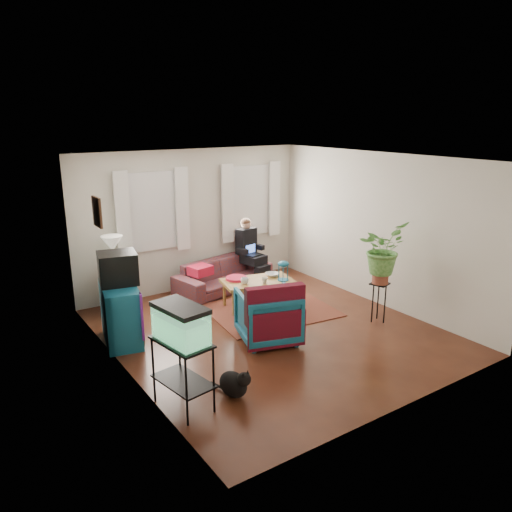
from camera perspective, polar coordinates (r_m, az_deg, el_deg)
floor at (r=7.70m, az=1.68°, el=-8.58°), size 4.50×5.00×0.01m
ceiling at (r=7.04m, az=1.86°, el=11.08°), size 4.50×5.00×0.01m
wall_back at (r=9.35m, az=-7.24°, el=4.09°), size 4.50×0.01×2.60m
wall_front at (r=5.53m, az=17.13°, el=-4.81°), size 4.50×0.01×2.60m
wall_left at (r=6.27m, az=-15.19°, el=-2.21°), size 0.01×5.00×2.60m
wall_right at (r=8.73m, az=13.86°, el=2.92°), size 0.01×5.00×2.60m
window_left at (r=8.96m, az=-11.81°, el=5.00°), size 1.08×0.04×1.38m
window_right at (r=9.90m, az=-0.74°, el=6.34°), size 1.08×0.04×1.38m
curtains_left at (r=8.89m, az=-11.61°, el=4.93°), size 1.36×0.06×1.50m
curtains_right at (r=9.83m, az=-0.48°, el=6.28°), size 1.36×0.06×1.50m
picture_frame at (r=6.91m, az=-17.64°, el=4.82°), size 0.04×0.32×0.40m
area_rug at (r=8.47m, az=1.65°, el=-6.19°), size 2.17×1.82×0.01m
sofa at (r=9.37m, az=-3.74°, el=-1.63°), size 2.03×1.12×0.75m
seated_person at (r=9.77m, az=-0.74°, el=0.33°), size 0.59×0.67×1.14m
side_table at (r=8.69m, az=-15.71°, el=-3.88°), size 0.53×0.53×0.68m
table_lamp at (r=8.51m, az=-16.02°, el=0.12°), size 0.40×0.40×0.62m
dresser at (r=7.48m, az=-15.21°, el=-6.36°), size 0.66×1.03×0.86m
crt_tv at (r=7.36m, az=-15.53°, el=-1.34°), size 0.61×0.57×0.46m
aquarium_stand at (r=5.75m, az=-8.34°, el=-13.23°), size 0.52×0.78×0.81m
aquarium at (r=5.48m, az=-8.60°, el=-7.58°), size 0.46×0.71×0.43m
black_cat at (r=6.00m, az=-2.63°, el=-14.17°), size 0.38×0.49×0.37m
armchair at (r=7.25m, az=1.37°, el=-6.58°), size 1.00×0.97×0.84m
serape_throw at (r=6.90m, az=2.22°, el=-6.21°), size 0.86×0.43×0.69m
coffee_table at (r=8.53m, az=0.16°, el=-4.31°), size 1.28×0.88×0.49m
cup_a at (r=8.25m, az=-1.29°, el=-2.86°), size 0.16×0.16×0.10m
cup_b at (r=8.29m, az=0.99°, el=-2.79°), size 0.13×0.13×0.10m
bowl at (r=8.65m, az=1.87°, el=-2.13°), size 0.28×0.28×0.06m
snack_tray at (r=8.48m, az=-2.25°, el=-2.56°), size 0.43×0.43×0.04m
birdcage at (r=8.41m, az=3.13°, el=-1.67°), size 0.23×0.23×0.34m
plant_stand at (r=8.16m, az=13.82°, el=-5.17°), size 0.34×0.34×0.64m
potted_plant at (r=7.93m, az=14.18°, el=-0.01°), size 0.88×0.81×0.81m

